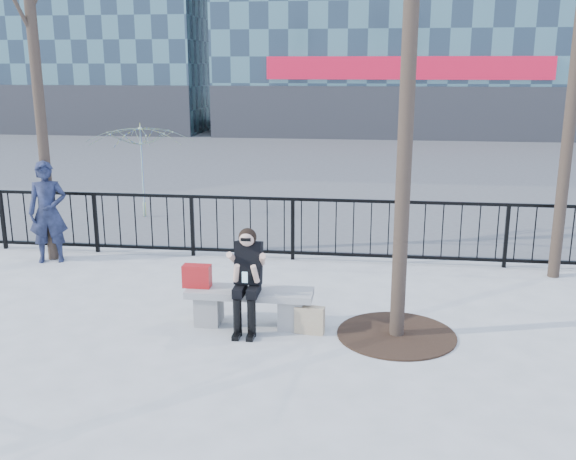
# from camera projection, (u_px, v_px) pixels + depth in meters

# --- Properties ---
(ground) EXTENTS (120.00, 120.00, 0.00)m
(ground) POSITION_uv_depth(u_px,v_px,m) (250.00, 325.00, 8.44)
(ground) COLOR gray
(ground) RESTS_ON ground
(street_surface) EXTENTS (60.00, 23.00, 0.01)m
(street_surface) POSITION_uv_depth(u_px,v_px,m) (328.00, 161.00, 22.85)
(street_surface) COLOR #474747
(street_surface) RESTS_ON ground
(railing) EXTENTS (14.00, 0.06, 1.10)m
(railing) POSITION_uv_depth(u_px,v_px,m) (281.00, 228.00, 11.18)
(railing) COLOR black
(railing) RESTS_ON ground
(tree_grate) EXTENTS (1.50, 1.50, 0.02)m
(tree_grate) POSITION_uv_depth(u_px,v_px,m) (396.00, 335.00, 8.11)
(tree_grate) COLOR black
(tree_grate) RESTS_ON ground
(bench_main) EXTENTS (1.65, 0.46, 0.49)m
(bench_main) POSITION_uv_depth(u_px,v_px,m) (250.00, 303.00, 8.37)
(bench_main) COLOR gray
(bench_main) RESTS_ON ground
(seated_woman) EXTENTS (0.50, 0.64, 1.34)m
(seated_woman) POSITION_uv_depth(u_px,v_px,m) (247.00, 281.00, 8.12)
(seated_woman) COLOR black
(seated_woman) RESTS_ON ground
(handbag) EXTENTS (0.37, 0.18, 0.30)m
(handbag) POSITION_uv_depth(u_px,v_px,m) (197.00, 276.00, 8.39)
(handbag) COLOR #AE1517
(handbag) RESTS_ON bench_main
(shopping_bag) EXTENTS (0.39, 0.18, 0.35)m
(shopping_bag) POSITION_uv_depth(u_px,v_px,m) (310.00, 320.00, 8.14)
(shopping_bag) COLOR #BEB186
(shopping_bag) RESTS_ON ground
(standing_man) EXTENTS (0.74, 0.60, 1.76)m
(standing_man) POSITION_uv_depth(u_px,v_px,m) (48.00, 212.00, 10.97)
(standing_man) COLOR black
(standing_man) RESTS_ON ground
(vendor_umbrella) EXTENTS (2.33, 2.38, 2.11)m
(vendor_umbrella) POSITION_uv_depth(u_px,v_px,m) (142.00, 171.00, 14.12)
(vendor_umbrella) COLOR #CBD830
(vendor_umbrella) RESTS_ON ground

